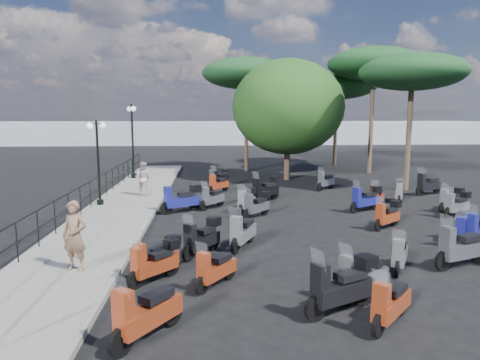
{
  "coord_description": "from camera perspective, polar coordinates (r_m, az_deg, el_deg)",
  "views": [
    {
      "loc": [
        -2.67,
        -14.51,
        4.02
      ],
      "look_at": [
        -1.48,
        3.72,
        1.2
      ],
      "focal_mm": 32.0,
      "sensor_mm": 36.0,
      "label": 1
    }
  ],
  "objects": [
    {
      "name": "scooter_0",
      "position": [
        8.14,
        -12.43,
        -17.08
      ],
      "size": [
        1.16,
        1.53,
        1.44
      ],
      "rotation": [
        0.0,
        0.0,
        2.52
      ],
      "color": "black",
      "rests_on": "ground"
    },
    {
      "name": "scooter_22",
      "position": [
        21.06,
        20.42,
        -1.54
      ],
      "size": [
        0.78,
        1.43,
        1.2
      ],
      "rotation": [
        0.0,
        0.0,
        2.75
      ],
      "color": "black",
      "rests_on": "ground"
    },
    {
      "name": "pine_2",
      "position": [
        30.49,
        0.88,
        13.98
      ],
      "size": [
        6.2,
        6.2,
        7.89
      ],
      "color": "#38281E",
      "rests_on": "ground"
    },
    {
      "name": "railing",
      "position": [
        18.32,
        -19.93,
        -1.57
      ],
      "size": [
        0.04,
        26.04,
        1.1
      ],
      "color": "black",
      "rests_on": "sidewalk"
    },
    {
      "name": "scooter_10",
      "position": [
        17.7,
        0.88,
        -2.8
      ],
      "size": [
        0.89,
        1.45,
        1.25
      ],
      "rotation": [
        0.0,
        0.0,
        2.67
      ],
      "color": "black",
      "rests_on": "ground"
    },
    {
      "name": "scooter_3",
      "position": [
        18.39,
        -3.76,
        -2.47
      ],
      "size": [
        1.07,
        1.3,
        1.27
      ],
      "rotation": [
        0.0,
        0.0,
        2.47
      ],
      "color": "black",
      "rests_on": "ground"
    },
    {
      "name": "scooter_16",
      "position": [
        18.56,
        16.43,
        -2.49
      ],
      "size": [
        1.54,
        1.0,
        1.35
      ],
      "rotation": [
        0.0,
        0.0,
        2.08
      ],
      "color": "black",
      "rests_on": "ground"
    },
    {
      "name": "scooter_14",
      "position": [
        11.96,
        20.51,
        -9.32
      ],
      "size": [
        0.87,
        1.36,
        1.2
      ],
      "rotation": [
        0.0,
        0.0,
        2.63
      ],
      "color": "black",
      "rests_on": "ground"
    },
    {
      "name": "lamp_post_2",
      "position": [
        26.77,
        -14.15,
        5.67
      ],
      "size": [
        0.72,
        1.23,
        4.46
      ],
      "rotation": [
        0.0,
        0.0,
        0.41
      ],
      "color": "black",
      "rests_on": "sidewalk"
    },
    {
      "name": "scooter_30",
      "position": [
        10.69,
        -11.32,
        -10.83
      ],
      "size": [
        1.18,
        1.23,
        1.23
      ],
      "rotation": [
        0.0,
        0.0,
        2.38
      ],
      "color": "black",
      "rests_on": "ground"
    },
    {
      "name": "scooter_5",
      "position": [
        22.09,
        -2.82,
        -0.47
      ],
      "size": [
        1.13,
        1.32,
        1.26
      ],
      "rotation": [
        0.0,
        0.0,
        2.46
      ],
      "color": "black",
      "rests_on": "ground"
    },
    {
      "name": "scooter_9",
      "position": [
        16.81,
        2.25,
        -3.41
      ],
      "size": [
        1.19,
        1.25,
        1.25
      ],
      "rotation": [
        0.0,
        0.0,
        2.39
      ],
      "color": "black",
      "rests_on": "ground"
    },
    {
      "name": "pine_0",
      "position": [
        34.9,
        12.81,
        12.16
      ],
      "size": [
        6.18,
        6.18,
        7.31
      ],
      "color": "#38281E",
      "rests_on": "ground"
    },
    {
      "name": "sidewalk",
      "position": [
        18.35,
        -15.72,
        -3.97
      ],
      "size": [
        3.0,
        30.0,
        0.15
      ],
      "primitive_type": "cube",
      "color": "#63605E",
      "rests_on": "ground"
    },
    {
      "name": "woman",
      "position": [
        11.43,
        -21.18,
        -6.96
      ],
      "size": [
        0.74,
        0.6,
        1.77
      ],
      "primitive_type": "imported",
      "rotation": [
        0.0,
        0.0,
        -0.3
      ],
      "color": "brown",
      "rests_on": "sidewalk"
    },
    {
      "name": "scooter_28",
      "position": [
        19.92,
        26.32,
        -2.42
      ],
      "size": [
        1.42,
        0.92,
        1.24
      ],
      "rotation": [
        0.0,
        0.0,
        2.07
      ],
      "color": "black",
      "rests_on": "ground"
    },
    {
      "name": "scooter_11",
      "position": [
        23.68,
        -2.72,
        0.16
      ],
      "size": [
        1.05,
        1.38,
        1.27
      ],
      "rotation": [
        0.0,
        0.0,
        2.53
      ],
      "color": "black",
      "rests_on": "ground"
    },
    {
      "name": "pine_3",
      "position": [
        24.37,
        22.01,
        13.14
      ],
      "size": [
        5.44,
        5.44,
        7.12
      ],
      "color": "#38281E",
      "rests_on": "ground"
    },
    {
      "name": "distant_hills",
      "position": [
        59.62,
        -1.17,
        6.35
      ],
      "size": [
        70.0,
        8.0,
        3.0
      ],
      "primitive_type": "cube",
      "color": "gray",
      "rests_on": "ground"
    },
    {
      "name": "scooter_7",
      "position": [
        10.22,
        -3.32,
        -11.85
      ],
      "size": [
        1.0,
        1.28,
        1.22
      ],
      "rotation": [
        0.0,
        0.0,
        2.5
      ],
      "color": "black",
      "rests_on": "ground"
    },
    {
      "name": "ground",
      "position": [
        15.29,
        6.51,
        -6.52
      ],
      "size": [
        120.0,
        120.0,
        0.0
      ],
      "primitive_type": "plane",
      "color": "black",
      "rests_on": "ground"
    },
    {
      "name": "lamp_post_1",
      "position": [
        19.2,
        -18.41,
        2.92
      ],
      "size": [
        0.59,
        0.99,
        3.61
      ],
      "rotation": [
        0.0,
        0.0,
        -0.43
      ],
      "color": "black",
      "rests_on": "sidewalk"
    },
    {
      "name": "scooter_20",
      "position": [
        12.79,
        27.37,
        -8.13
      ],
      "size": [
        1.79,
        0.89,
        1.49
      ],
      "rotation": [
        0.0,
        0.0,
        1.93
      ],
      "color": "black",
      "rests_on": "ground"
    },
    {
      "name": "scooter_23",
      "position": [
        23.34,
        11.33,
        -0.21
      ],
      "size": [
        1.21,
        1.2,
        1.28
      ],
      "rotation": [
        0.0,
        0.0,
        2.35
      ],
      "color": "black",
      "rests_on": "ground"
    },
    {
      "name": "scooter_1",
      "position": [
        10.99,
        -11.09,
        -10.26
      ],
      "size": [
        1.18,
        1.23,
        1.23
      ],
      "rotation": [
        0.0,
        0.0,
        2.38
      ],
      "color": "black",
      "rests_on": "ground"
    },
    {
      "name": "scooter_8",
      "position": [
        12.95,
        0.33,
        -7.06
      ],
      "size": [
        0.92,
        1.64,
        1.4
      ],
      "rotation": [
        0.0,
        0.0,
        2.71
      ],
      "color": "black",
      "rests_on": "ground"
    },
    {
      "name": "scooter_31",
      "position": [
        18.98,
        26.96,
        -2.97
      ],
      "size": [
        1.42,
        0.92,
        1.24
      ],
      "rotation": [
        0.0,
        0.0,
        2.07
      ],
      "color": "black",
      "rests_on": "ground"
    },
    {
      "name": "scooter_2",
      "position": [
        12.4,
        -5.1,
        -7.76
      ],
      "size": [
        1.11,
        1.43,
        1.32
      ],
      "rotation": [
        0.0,
        0.0,
        2.52
      ],
      "color": "black",
      "rests_on": "ground"
    },
    {
      "name": "scooter_29",
      "position": [
        23.45,
        23.81,
        -0.62
      ],
      "size": [
        1.69,
        0.95,
        1.44
      ],
      "rotation": [
        0.0,
        0.0,
        2.0
      ],
      "color": "black",
      "rests_on": "ground"
    },
    {
      "name": "pine_1",
      "position": [
        30.89,
        17.43,
        14.53
      ],
      "size": [
        6.18,
        6.18,
        8.44
      ],
      "color": "#38281E",
      "rests_on": "ground"
    },
    {
      "name": "scooter_21",
      "position": [
        19.47,
        17.8,
        -2.24
      ],
      "size": [
        0.99,
        1.38,
        1.27
      ],
      "rotation": [
        0.0,
        0.0,
        2.55
      ],
      "color": "black",
      "rests_on": "ground"
    },
    {
      "name": "scooter_26",
      "position": [
        15.04,
        27.38,
        -5.9
      ],
      "size": [
        1.0,
        1.36,
        1.23
      ],
      "rotation": [
        0.0,
        0.0,
        2.55
      ],
      "color": "black",
      "rests_on": "ground"
    },
    {
      "name": "scooter_4",
      "position": [
        17.74,
        -7.83,
        -2.6
      ],
      "size": [
        1.65,
        1.1,
        1.45
      ],
      "rotation": [
        0.0,
        0.0,
        2.1
      ],
      "color": "black",
      "rests_on": "ground"
    },
    {
      "name": "scooter_15",
      "position": [
        16.07,
        19.08,
        -4.51
      ],
      "size": [
        1.3,
        1.07,
        1.22
      ],
      "rotation": [
        0.0,
        0.0,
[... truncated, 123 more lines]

